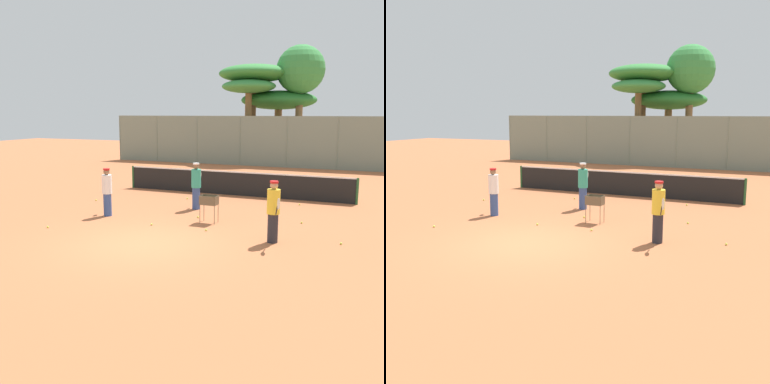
{
  "view_description": "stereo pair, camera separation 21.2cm",
  "coord_description": "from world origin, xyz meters",
  "views": [
    {
      "loc": [
        6.08,
        -10.56,
        3.62
      ],
      "look_at": [
        0.22,
        2.99,
        1.0
      ],
      "focal_mm": 42.0,
      "sensor_mm": 36.0,
      "label": 1
    },
    {
      "loc": [
        6.28,
        -10.47,
        3.62
      ],
      "look_at": [
        0.22,
        2.99,
        1.0
      ],
      "focal_mm": 42.0,
      "sensor_mm": 36.0,
      "label": 2
    }
  ],
  "objects": [
    {
      "name": "tree_3",
      "position": [
        -1.72,
        24.13,
        4.49
      ],
      "size": [
        5.71,
        5.71,
        5.27
      ],
      "color": "brown",
      "rests_on": "ground_plane"
    },
    {
      "name": "tennis_ball_1",
      "position": [
        -0.76,
        1.94,
        0.03
      ],
      "size": [
        0.07,
        0.07,
        0.07
      ],
      "primitive_type": "sphere",
      "color": "#D1E54C",
      "rests_on": "ground_plane"
    },
    {
      "name": "tennis_ball_2",
      "position": [
        -3.63,
        0.32,
        0.03
      ],
      "size": [
        0.07,
        0.07,
        0.07
      ],
      "primitive_type": "sphere",
      "color": "#D1E54C",
      "rests_on": "ground_plane"
    },
    {
      "name": "tennis_ball_3",
      "position": [
        5.11,
        2.11,
        0.03
      ],
      "size": [
        0.07,
        0.07,
        0.07
      ],
      "primitive_type": "sphere",
      "color": "#D1E54C",
      "rests_on": "ground_plane"
    },
    {
      "name": "tennis_ball_5",
      "position": [
        -1.52,
        6.5,
        0.03
      ],
      "size": [
        0.07,
        0.07,
        0.07
      ],
      "primitive_type": "sphere",
      "color": "#D1E54C",
      "rests_on": "ground_plane"
    },
    {
      "name": "tennis_ball_7",
      "position": [
        -4.85,
        4.65,
        0.03
      ],
      "size": [
        0.07,
        0.07,
        0.07
      ],
      "primitive_type": "sphere",
      "color": "#D1E54C",
      "rests_on": "ground_plane"
    },
    {
      "name": "tennis_ball_0",
      "position": [
        1.13,
        1.99,
        0.03
      ],
      "size": [
        0.07,
        0.07,
        0.07
      ],
      "primitive_type": "sphere",
      "color": "#D1E54C",
      "rests_on": "ground_plane"
    },
    {
      "name": "tennis_ball_6",
      "position": [
        0.22,
        3.51,
        0.03
      ],
      "size": [
        0.07,
        0.07,
        0.07
      ],
      "primitive_type": "sphere",
      "color": "#D1E54C",
      "rests_on": "ground_plane"
    },
    {
      "name": "tennis_ball_8",
      "position": [
        3.68,
        4.11,
        0.03
      ],
      "size": [
        0.07,
        0.07,
        0.07
      ],
      "primitive_type": "sphere",
      "color": "#D1E54C",
      "rests_on": "ground_plane"
    },
    {
      "name": "player_red_cap",
      "position": [
        -2.85,
        2.54,
        0.88
      ],
      "size": [
        0.5,
        0.84,
        1.69
      ],
      "rotation": [
        0.0,
        0.0,
        2.0
      ],
      "color": "#334C8C",
      "rests_on": "ground_plane"
    },
    {
      "name": "back_fence",
      "position": [
        -0.0,
        19.27,
        1.7
      ],
      "size": [
        25.91,
        0.08,
        3.39
      ],
      "color": "gray",
      "rests_on": "ground_plane"
    },
    {
      "name": "ball_cart",
      "position": [
        0.83,
        3.01,
        0.69
      ],
      "size": [
        0.56,
        0.41,
        0.92
      ],
      "color": "brown",
      "rests_on": "ground_plane"
    },
    {
      "name": "tree_2",
      "position": [
        -3.29,
        21.36,
        5.26
      ],
      "size": [
        3.87,
        3.87,
        5.96
      ],
      "color": "brown",
      "rests_on": "ground_plane"
    },
    {
      "name": "tennis_net",
      "position": [
        0.0,
        8.15,
        0.56
      ],
      "size": [
        10.39,
        0.1,
        1.07
      ],
      "color": "#26592D",
      "rests_on": "ground_plane"
    },
    {
      "name": "parked_car",
      "position": [
        1.22,
        22.3,
        0.66
      ],
      "size": [
        4.2,
        1.7,
        1.6
      ],
      "color": "#B2B7BC",
      "rests_on": "ground_plane"
    },
    {
      "name": "player_yellow_shirt",
      "position": [
        3.31,
        1.57,
        0.91
      ],
      "size": [
        0.53,
        0.85,
        1.76
      ],
      "rotation": [
        0.0,
        0.0,
        5.18
      ],
      "color": "#26262D",
      "rests_on": "ground_plane"
    },
    {
      "name": "tree_0",
      "position": [
        -3.23,
        22.48,
        6.37
      ],
      "size": [
        5.2,
        5.2,
        7.11
      ],
      "color": "brown",
      "rests_on": "ground_plane"
    },
    {
      "name": "player_white_outfit",
      "position": [
        -0.4,
        4.82,
        0.91
      ],
      "size": [
        0.36,
        0.92,
        1.76
      ],
      "rotation": [
        0.0,
        0.0,
        1.67
      ],
      "color": "#334C8C",
      "rests_on": "ground_plane"
    },
    {
      "name": "ground_plane",
      "position": [
        0.0,
        0.0,
        0.0
      ],
      "size": [
        80.0,
        80.0,
        0.0
      ],
      "primitive_type": "plane",
      "color": "#B7663D"
    },
    {
      "name": "tennis_ball_4",
      "position": [
        3.08,
        7.1,
        0.03
      ],
      "size": [
        0.07,
        0.07,
        0.07
      ],
      "primitive_type": "sphere",
      "color": "#D1E54C",
      "rests_on": "ground_plane"
    },
    {
      "name": "tree_1",
      "position": [
        0.06,
        22.97,
        6.53
      ],
      "size": [
        3.45,
        3.45,
        8.39
      ],
      "color": "brown",
      "rests_on": "ground_plane"
    }
  ]
}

